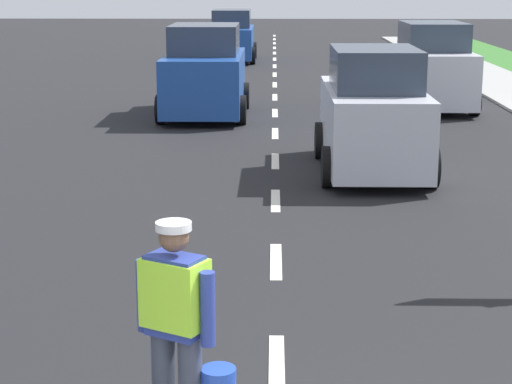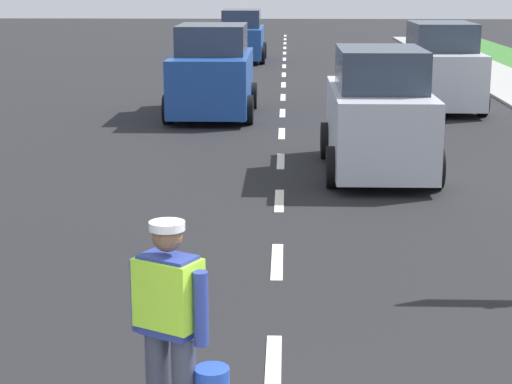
{
  "view_description": "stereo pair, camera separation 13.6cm",
  "coord_description": "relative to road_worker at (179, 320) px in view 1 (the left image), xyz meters",
  "views": [
    {
      "loc": [
        -0.04,
        -4.56,
        3.36
      ],
      "look_at": [
        -0.22,
        4.74,
        1.1
      ],
      "focal_mm": 62.5,
      "sensor_mm": 36.0,
      "label": 1
    },
    {
      "loc": [
        0.1,
        -4.56,
        3.36
      ],
      "look_at": [
        -0.22,
        4.74,
        1.1
      ],
      "focal_mm": 62.5,
      "sensor_mm": 36.0,
      "label": 2
    }
  ],
  "objects": [
    {
      "name": "car_outgoing_ahead",
      "position": [
        2.41,
        9.36,
        0.08
      ],
      "size": [
        1.88,
        3.91,
        2.18
      ],
      "color": "silver",
      "rests_on": "ground"
    },
    {
      "name": "road_worker",
      "position": [
        0.0,
        0.0,
        0.0
      ],
      "size": [
        0.74,
        0.47,
        1.67
      ],
      "color": "#383D4C",
      "rests_on": "ground"
    },
    {
      "name": "lane_center_line",
      "position": [
        0.72,
        23.72,
        -0.93
      ],
      "size": [
        0.14,
        46.4,
        0.01
      ],
      "color": "silver",
      "rests_on": "ground"
    },
    {
      "name": "car_oncoming_third",
      "position": [
        -1.01,
        30.41,
        0.02
      ],
      "size": [
        1.95,
        4.23,
        2.06
      ],
      "color": "#1E4799",
      "rests_on": "ground"
    },
    {
      "name": "ground_plane",
      "position": [
        0.72,
        19.52,
        -0.93
      ],
      "size": [
        96.0,
        96.0,
        0.0
      ],
      "primitive_type": "plane",
      "color": "black"
    },
    {
      "name": "car_oncoming_second",
      "position": [
        -1.0,
        15.79,
        0.1
      ],
      "size": [
        2.1,
        4.11,
        2.22
      ],
      "color": "#1E4799",
      "rests_on": "ground"
    },
    {
      "name": "car_parked_far",
      "position": [
        4.77,
        17.25,
        0.1
      ],
      "size": [
        1.98,
        4.22,
        2.22
      ],
      "color": "silver",
      "rests_on": "ground"
    }
  ]
}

